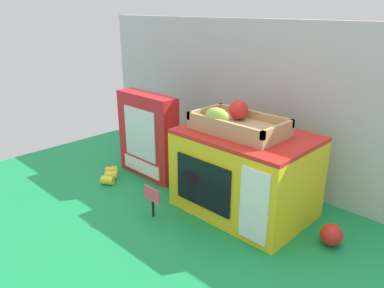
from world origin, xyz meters
TOP-DOWN VIEW (x-y plane):
  - ground_plane at (0.00, 0.00)m, footprint 1.70×1.70m
  - display_back_panel at (0.00, 0.29)m, footprint 1.61×0.03m
  - toy_microwave at (0.14, 0.05)m, footprint 0.40×0.29m
  - food_groups_crate at (0.10, 0.04)m, footprint 0.28×0.16m
  - cookie_set_box at (-0.29, 0.01)m, footprint 0.27×0.08m
  - price_sign at (-0.04, -0.18)m, footprint 0.07×0.01m
  - loose_toy_banana at (-0.36, -0.12)m, footprint 0.12×0.11m
  - loose_toy_apple at (0.43, 0.07)m, footprint 0.06×0.06m

SIDE VIEW (x-z plane):
  - ground_plane at x=0.00m, z-range 0.00..0.00m
  - loose_toy_banana at x=-0.36m, z-range 0.00..0.03m
  - loose_toy_apple at x=0.43m, z-range 0.00..0.06m
  - price_sign at x=-0.04m, z-range 0.02..0.12m
  - toy_microwave at x=0.14m, z-range 0.00..0.26m
  - cookie_set_box at x=-0.29m, z-range 0.00..0.32m
  - food_groups_crate at x=0.10m, z-range 0.24..0.33m
  - display_back_panel at x=0.00m, z-range 0.00..0.58m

